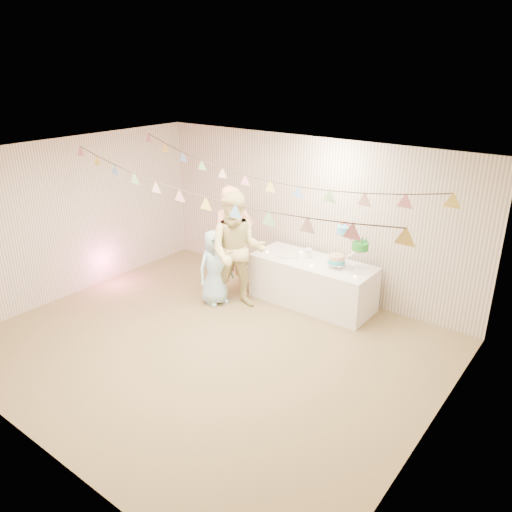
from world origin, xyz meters
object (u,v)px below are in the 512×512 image
Objects in this scene: table at (312,282)px; person_adult_b at (237,251)px; person_child at (215,267)px; cake_stand at (348,247)px; person_adult_a at (234,242)px.

person_adult_b is (-0.91, -0.79, 0.56)m from table.
person_adult_b is at bearing -52.29° from person_child.
cake_stand is (0.55, 0.05, 0.73)m from table.
person_adult_a reaches higher than cake_stand.
person_adult_b is at bearing -100.60° from person_adult_a.
person_adult_b reaches higher than cake_stand.
person_adult_b reaches higher than person_adult_a.
cake_stand is at bearing 5.19° from table.
person_child is (-0.04, -0.42, -0.31)m from person_adult_a.
person_adult_b is (0.31, -0.28, 0.00)m from person_adult_a.
cake_stand is at bearing -40.99° from person_adult_a.
person_child is at bearing -154.59° from person_adult_a.
cake_stand is 0.37× the size of person_adult_a.
person_adult_b is at bearing -150.08° from cake_stand.
table is 0.91m from cake_stand.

